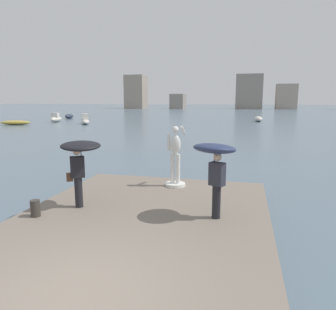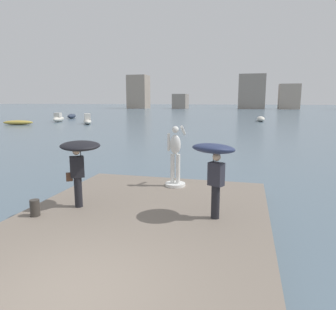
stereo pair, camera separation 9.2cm
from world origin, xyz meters
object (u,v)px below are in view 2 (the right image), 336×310
onlooker_left (79,154)px  boat_far (18,122)px  boat_near (87,120)px  boat_leftward (261,119)px  statue_white_figure (175,160)px  boat_mid (72,116)px  boat_rightward (59,118)px  onlooker_right (214,158)px  mooring_bollard (35,208)px

onlooker_left → boat_far: onlooker_left is taller
boat_near → boat_leftward: 27.26m
statue_white_figure → onlooker_left: size_ratio=1.13×
boat_mid → boat_far: (1.04, -15.68, -0.11)m
boat_mid → boat_far: boat_mid is taller
boat_near → boat_far: bearing=-156.7°
statue_white_figure → boat_near: (-20.14, 30.60, -0.84)m
onlooker_left → boat_rightward: onlooker_left is taller
boat_rightward → boat_far: bearing=-107.7°
boat_mid → onlooker_right: bearing=-55.1°
onlooker_left → boat_far: size_ratio=0.44×
boat_mid → boat_near: bearing=-50.7°
mooring_bollard → boat_far: size_ratio=0.10×
onlooker_left → boat_far: (-26.72, 29.63, -1.62)m
onlooker_right → boat_far: size_ratio=0.46×
mooring_bollard → boat_rightward: bearing=122.6°
onlooker_left → boat_near: 37.96m
boat_rightward → boat_leftward: bearing=15.7°
boat_far → statue_white_figure: bearing=-42.9°
statue_white_figure → boat_mid: size_ratio=0.61×
mooring_bollard → boat_near: boat_near is taller
mooring_bollard → boat_near: (-17.19, 34.41, -0.12)m
onlooker_left → boat_near: onlooker_left is taller
boat_leftward → boat_rightward: size_ratio=1.00×
onlooker_left → onlooker_right: onlooker_right is taller
mooring_bollard → boat_rightward: (-23.80, 37.26, -0.09)m
boat_near → mooring_bollard: bearing=-63.5°
boat_mid → boat_rightward: size_ratio=0.95×
onlooker_right → boat_mid: (-31.55, 45.23, -1.57)m
boat_near → boat_far: 9.50m
boat_near → boat_rightward: (-6.62, 2.86, 0.03)m
onlooker_right → boat_far: bearing=135.9°
boat_near → boat_rightward: size_ratio=1.19×
onlooker_left → boat_rightward: bearing=124.2°
onlooker_right → boat_far: 42.51m
boat_leftward → statue_white_figure: bearing=-96.1°
boat_leftward → boat_far: bearing=-155.2°
boat_mid → boat_far: 15.71m
boat_mid → boat_far: size_ratio=0.82×
boat_near → boat_far: (-8.73, -3.76, -0.19)m
onlooker_left → onlooker_right: size_ratio=0.95×
onlooker_right → mooring_bollard: (-4.59, -1.09, -1.37)m
mooring_bollard → boat_leftward: (7.45, 46.07, -0.21)m
statue_white_figure → onlooker_right: 3.24m
mooring_bollard → boat_rightward: boat_rightward is taller
onlooker_right → boat_rightward: 46.01m
onlooker_left → boat_far: 39.93m
boat_mid → boat_leftward: 34.40m
mooring_bollard → boat_near: size_ratio=0.10×
boat_far → boat_leftward: size_ratio=1.16×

